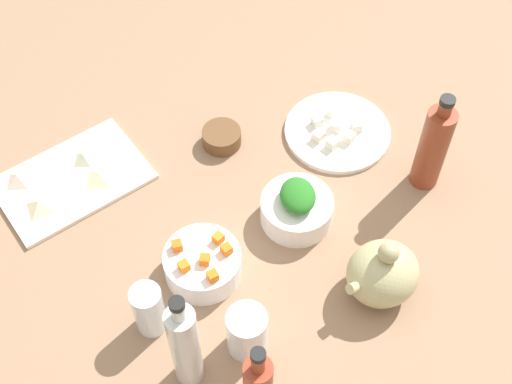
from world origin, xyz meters
TOP-DOWN VIEW (x-y plane):
  - tabletop at (0.00, 0.00)cm, footprint 190.00×190.00cm
  - cutting_board at (28.02, -27.19)cm, footprint 30.70×20.95cm
  - plate_tofu at (-25.98, -6.09)cm, footprint 23.30×23.30cm
  - bowl_greens at (-5.01, 6.97)cm, footprint 14.45×14.45cm
  - bowl_carrots at (16.97, 6.93)cm, footprint 14.67×14.67cm
  - bowl_small_side at (-3.55, -18.30)cm, footprint 8.49×8.49cm
  - teapot at (-8.23, 28.65)cm, footprint 15.40×12.74cm
  - bottle_0 at (-32.88, 14.19)cm, footprint 5.84×5.84cm
  - bottle_2 at (29.56, 22.64)cm, footprint 4.98×4.98cm
  - drinking_glass_0 at (18.39, 23.94)cm, footprint 7.21×7.21cm
  - drinking_glass_1 at (30.41, 10.91)cm, footprint 5.60×5.60cm
  - carrot_cube_0 at (17.17, 8.39)cm, footprint 2.54×2.54cm
  - carrot_cube_1 at (12.63, 5.90)cm, footprint 2.20×2.20cm
  - carrot_cube_2 at (19.80, 2.96)cm, footprint 2.23×2.23cm
  - carrot_cube_3 at (17.80, 12.10)cm, footprint 1.96×1.96cm
  - carrot_cube_4 at (12.68, 8.80)cm, footprint 1.81×1.81cm
  - carrot_cube_5 at (21.02, 7.41)cm, footprint 1.85×1.85cm
  - chopped_greens_mound at (-5.01, 6.97)cm, footprint 10.26×10.94cm
  - tofu_cube_0 at (-27.81, -10.26)cm, footprint 2.79×2.79cm
  - tofu_cube_1 at (-25.96, -2.30)cm, footprint 2.70×2.70cm
  - tofu_cube_2 at (-25.62, -6.47)cm, footprint 3.11×3.11cm
  - tofu_cube_3 at (-23.24, -9.99)cm, footprint 2.56×2.56cm
  - tofu_cube_4 at (-20.77, -6.38)cm, footprint 2.60×2.60cm
  - tofu_cube_5 at (-29.37, -3.83)cm, footprint 2.90×2.90cm
  - tofu_cube_6 at (-21.95, -2.99)cm, footprint 2.53×2.53cm
  - dumpling_0 at (23.78, -30.03)cm, footprint 4.52×4.26cm
  - dumpling_1 at (23.32, -23.57)cm, footprint 6.31×6.11cm
  - dumpling_2 at (37.46, -32.62)cm, footprint 5.45×5.43cm
  - dumpling_3 at (36.45, -23.84)cm, footprint 7.37×7.25cm

SIDE VIEW (x-z plane):
  - tabletop at x=0.00cm, z-range 0.00..3.00cm
  - cutting_board at x=28.02cm, z-range 3.00..4.00cm
  - plate_tofu at x=-25.98cm, z-range 3.00..4.20cm
  - bowl_small_side at x=-3.55cm, z-range 3.00..6.65cm
  - dumpling_1 at x=23.32cm, z-range 4.00..6.25cm
  - dumpling_2 at x=37.46cm, z-range 4.00..6.30cm
  - dumpling_3 at x=36.45cm, z-range 4.00..6.35cm
  - dumpling_0 at x=23.78cm, z-range 4.00..6.54cm
  - tofu_cube_0 at x=-27.81cm, z-range 4.20..6.40cm
  - tofu_cube_1 at x=-25.96cm, z-range 4.20..6.40cm
  - tofu_cube_2 at x=-25.62cm, z-range 4.20..6.40cm
  - tofu_cube_3 at x=-23.24cm, z-range 4.20..6.40cm
  - tofu_cube_4 at x=-20.77cm, z-range 4.20..6.40cm
  - tofu_cube_5 at x=-29.37cm, z-range 4.20..6.40cm
  - tofu_cube_6 at x=-21.95cm, z-range 4.20..6.40cm
  - bowl_greens at x=-5.01cm, z-range 3.00..8.85cm
  - bowl_carrots at x=16.97cm, z-range 3.00..8.95cm
  - drinking_glass_0 at x=18.39cm, z-range 3.00..13.36cm
  - drinking_glass_1 at x=30.41cm, z-range 3.00..14.70cm
  - teapot at x=-8.23cm, z-range 1.48..16.28cm
  - carrot_cube_0 at x=17.17cm, z-range 8.95..10.75cm
  - carrot_cube_1 at x=12.63cm, z-range 8.95..10.75cm
  - carrot_cube_2 at x=19.80cm, z-range 8.95..10.75cm
  - carrot_cube_3 at x=17.80cm, z-range 8.95..10.75cm
  - carrot_cube_4 at x=12.68cm, z-range 8.95..10.75cm
  - carrot_cube_5 at x=21.02cm, z-range 8.95..10.75cm
  - chopped_greens_mound at x=-5.01cm, z-range 8.85..12.69cm
  - bottle_0 at x=-32.88cm, z-range 1.43..25.73cm
  - bottle_2 at x=29.56cm, z-range 1.27..27.68cm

